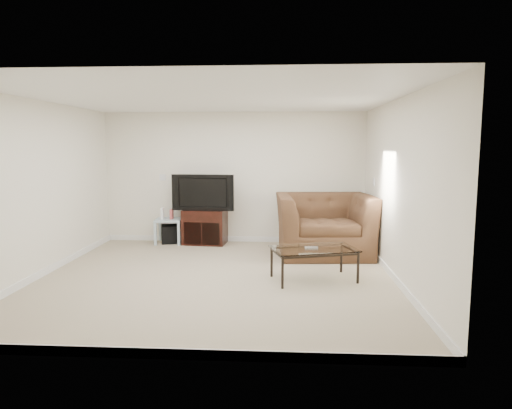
# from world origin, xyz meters

# --- Properties ---
(floor) EXTENTS (5.00, 5.00, 0.00)m
(floor) POSITION_xyz_m (0.00, 0.00, 0.00)
(floor) COLOR tan
(floor) RESTS_ON ground
(ceiling) EXTENTS (5.00, 5.00, 0.00)m
(ceiling) POSITION_xyz_m (0.00, 0.00, 2.50)
(ceiling) COLOR white
(ceiling) RESTS_ON ground
(wall_back) EXTENTS (5.00, 0.02, 2.50)m
(wall_back) POSITION_xyz_m (0.00, 2.50, 1.25)
(wall_back) COLOR silver
(wall_back) RESTS_ON ground
(wall_left) EXTENTS (0.02, 5.00, 2.50)m
(wall_left) POSITION_xyz_m (-2.50, 0.00, 1.25)
(wall_left) COLOR silver
(wall_left) RESTS_ON ground
(wall_right) EXTENTS (0.02, 5.00, 2.50)m
(wall_right) POSITION_xyz_m (2.50, 0.00, 1.25)
(wall_right) COLOR silver
(wall_right) RESTS_ON ground
(plate_back) EXTENTS (0.12, 0.02, 0.12)m
(plate_back) POSITION_xyz_m (-1.40, 2.49, 1.25)
(plate_back) COLOR white
(plate_back) RESTS_ON wall_back
(plate_right_switch) EXTENTS (0.02, 0.09, 0.13)m
(plate_right_switch) POSITION_xyz_m (2.49, 1.60, 1.25)
(plate_right_switch) COLOR white
(plate_right_switch) RESTS_ON wall_right
(plate_right_outlet) EXTENTS (0.02, 0.08, 0.12)m
(plate_right_outlet) POSITION_xyz_m (2.49, 1.30, 0.30)
(plate_right_outlet) COLOR white
(plate_right_outlet) RESTS_ON wall_right
(tv_stand) EXTENTS (0.83, 0.61, 0.66)m
(tv_stand) POSITION_xyz_m (-0.54, 2.28, 0.33)
(tv_stand) COLOR black
(tv_stand) RESTS_ON floor
(dvd_player) EXTENTS (0.44, 0.32, 0.06)m
(dvd_player) POSITION_xyz_m (-0.54, 2.24, 0.55)
(dvd_player) COLOR black
(dvd_player) RESTS_ON tv_stand
(television) EXTENTS (1.10, 0.28, 0.68)m
(television) POSITION_xyz_m (-0.54, 2.25, 1.00)
(television) COLOR black
(television) RESTS_ON tv_stand
(side_table) EXTENTS (0.52, 0.52, 0.47)m
(side_table) POSITION_xyz_m (-1.24, 2.28, 0.24)
(side_table) COLOR #AAC2D5
(side_table) RESTS_ON floor
(subwoofer) EXTENTS (0.41, 0.41, 0.35)m
(subwoofer) POSITION_xyz_m (-1.21, 2.30, 0.17)
(subwoofer) COLOR black
(subwoofer) RESTS_ON floor
(game_console) EXTENTS (0.07, 0.16, 0.22)m
(game_console) POSITION_xyz_m (-1.36, 2.25, 0.58)
(game_console) COLOR white
(game_console) RESTS_ON side_table
(game_case) EXTENTS (0.05, 0.14, 0.19)m
(game_case) POSITION_xyz_m (-1.18, 2.26, 0.56)
(game_case) COLOR #CC4C4C
(game_case) RESTS_ON side_table
(recliner) EXTENTS (1.66, 1.14, 1.39)m
(recliner) POSITION_xyz_m (1.65, 1.54, 0.70)
(recliner) COLOR #4E341E
(recliner) RESTS_ON floor
(coffee_table) EXTENTS (1.28, 0.94, 0.45)m
(coffee_table) POSITION_xyz_m (1.38, -0.02, 0.22)
(coffee_table) COLOR black
(coffee_table) RESTS_ON floor
(remote) EXTENTS (0.18, 0.06, 0.02)m
(remote) POSITION_xyz_m (1.34, -0.01, 0.46)
(remote) COLOR #B2B2B7
(remote) RESTS_ON coffee_table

